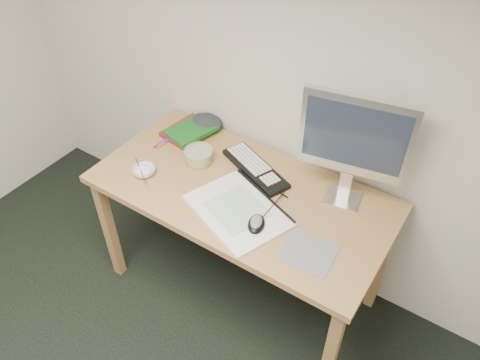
# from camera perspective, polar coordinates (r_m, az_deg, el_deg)

# --- Properties ---
(desk) EXTENTS (1.40, 0.70, 0.75)m
(desk) POSITION_cam_1_polar(r_m,az_deg,el_deg) (2.23, 0.12, -2.76)
(desk) COLOR #A1764A
(desk) RESTS_ON ground
(mousepad) EXTENTS (0.22, 0.21, 0.00)m
(mousepad) POSITION_cam_1_polar(r_m,az_deg,el_deg) (1.93, 8.36, -8.67)
(mousepad) COLOR gray
(mousepad) RESTS_ON desk
(sketchpad) EXTENTS (0.52, 0.45, 0.01)m
(sketchpad) POSITION_cam_1_polar(r_m,az_deg,el_deg) (2.07, -0.26, -3.73)
(sketchpad) COLOR silver
(sketchpad) RESTS_ON desk
(keyboard) EXTENTS (0.42, 0.27, 0.02)m
(keyboard) POSITION_cam_1_polar(r_m,az_deg,el_deg) (2.27, 1.88, 1.40)
(keyboard) COLOR black
(keyboard) RESTS_ON desk
(monitor) EXTENTS (0.46, 0.17, 0.53)m
(monitor) POSITION_cam_1_polar(r_m,az_deg,el_deg) (1.97, 13.76, 4.86)
(monitor) COLOR silver
(monitor) RESTS_ON desk
(mouse) EXTENTS (0.11, 0.13, 0.04)m
(mouse) POSITION_cam_1_polar(r_m,az_deg,el_deg) (1.98, 2.01, -5.13)
(mouse) COLOR black
(mouse) RESTS_ON sketchpad
(rice_bowl) EXTENTS (0.14, 0.14, 0.03)m
(rice_bowl) POSITION_cam_1_polar(r_m,az_deg,el_deg) (2.29, -11.64, 1.05)
(rice_bowl) COLOR white
(rice_bowl) RESTS_ON desk
(chopsticks) EXTENTS (0.18, 0.13, 0.02)m
(chopsticks) POSITION_cam_1_polar(r_m,az_deg,el_deg) (2.26, -12.01, 1.10)
(chopsticks) COLOR #BBBBBD
(chopsticks) RESTS_ON rice_bowl
(fruit_tub) EXTENTS (0.16, 0.16, 0.07)m
(fruit_tub) POSITION_cam_1_polar(r_m,az_deg,el_deg) (2.31, -5.05, 2.95)
(fruit_tub) COLOR #ECD153
(fruit_tub) RESTS_ON desk
(book_red) EXTENTS (0.22, 0.27, 0.02)m
(book_red) POSITION_cam_1_polar(r_m,az_deg,el_deg) (2.52, -6.35, 5.95)
(book_red) COLOR maroon
(book_red) RESTS_ON desk
(book_green) EXTENTS (0.23, 0.28, 0.02)m
(book_green) POSITION_cam_1_polar(r_m,az_deg,el_deg) (2.49, -5.98, 6.06)
(book_green) COLOR #165B1B
(book_green) RESTS_ON book_red
(cloth_lump) EXTENTS (0.18, 0.16, 0.06)m
(cloth_lump) POSITION_cam_1_polar(r_m,az_deg,el_deg) (2.55, -4.09, 7.01)
(cloth_lump) COLOR #222529
(cloth_lump) RESTS_ON desk
(pencil_pink) EXTENTS (0.20, 0.01, 0.01)m
(pencil_pink) POSITION_cam_1_polar(r_m,az_deg,el_deg) (2.19, -0.85, -0.53)
(pencil_pink) COLOR #DB6D8A
(pencil_pink) RESTS_ON desk
(pencil_tan) EXTENTS (0.14, 0.14, 0.01)m
(pencil_tan) POSITION_cam_1_polar(r_m,az_deg,el_deg) (2.18, -0.27, -0.86)
(pencil_tan) COLOR #A58257
(pencil_tan) RESTS_ON desk
(pencil_black) EXTENTS (0.20, 0.04, 0.01)m
(pencil_black) POSITION_cam_1_polar(r_m,az_deg,el_deg) (2.18, 3.77, -0.91)
(pencil_black) COLOR black
(pencil_black) RESTS_ON desk
(marker_blue) EXTENTS (0.06, 0.13, 0.01)m
(marker_blue) POSITION_cam_1_polar(r_m,az_deg,el_deg) (2.48, -8.65, 4.82)
(marker_blue) COLOR #2142B7
(marker_blue) RESTS_ON desk
(marker_orange) EXTENTS (0.01, 0.13, 0.01)m
(marker_orange) POSITION_cam_1_polar(r_m,az_deg,el_deg) (2.47, -9.19, 4.55)
(marker_orange) COLOR orange
(marker_orange) RESTS_ON desk
(marker_purple) EXTENTS (0.03, 0.15, 0.01)m
(marker_purple) POSITION_cam_1_polar(r_m,az_deg,el_deg) (2.48, -9.25, 4.75)
(marker_purple) COLOR purple
(marker_purple) RESTS_ON desk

